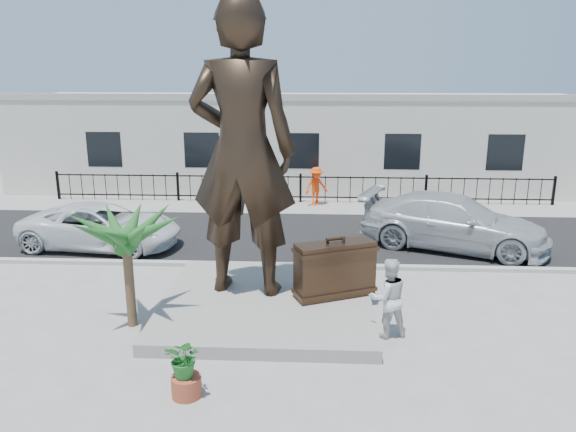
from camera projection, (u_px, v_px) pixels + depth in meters
The scene contains 16 objects.
ground at pixel (283, 337), 12.69m from camera, with size 100.00×100.00×0.00m, color #9E9991.
street at pixel (296, 234), 20.40m from camera, with size 40.00×7.00×0.01m, color black.
curb at pixel (292, 266), 17.01m from camera, with size 40.00×0.25×0.12m, color #A5A399.
far_sidewalk at pixel (300, 206), 24.25m from camera, with size 40.00×2.50×0.02m, color #9E9991.
plinth at pixel (267, 303), 14.12m from camera, with size 5.20×5.20×0.30m, color gray.
fence at pixel (300, 189), 24.87m from camera, with size 22.00×0.10×1.20m, color black.
building at pixel (303, 141), 28.50m from camera, with size 28.00×7.00×4.40m, color silver.
statue at pixel (242, 151), 13.67m from camera, with size 2.65×1.74×7.26m, color black.
suitcase at pixel (335, 269), 14.03m from camera, with size 2.00×0.64×1.41m, color #362316.
tourist at pixel (388, 298), 12.54m from camera, with size 0.90×0.70×1.85m, color silver.
car_white at pixel (101, 226), 18.73m from camera, with size 2.42×5.25×1.46m, color silver.
car_silver at pixel (454, 222), 18.63m from camera, with size 2.47×6.09×1.77m, color #AFB2B4.
worker at pixel (316, 186), 24.28m from camera, with size 1.08×0.62×1.67m, color #FE450D.
palm_tree at pixel (133, 325), 13.27m from camera, with size 1.80×1.80×3.20m, color #1D511D, non-canonical shape.
planter at pixel (186, 386), 10.40m from camera, with size 0.56×0.56×0.40m, color #9A3F28.
shrub at pixel (185, 358), 10.25m from camera, with size 0.68×0.59×0.76m, color #226923.
Camera 1 is at (0.69, -11.51, 5.98)m, focal length 35.00 mm.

